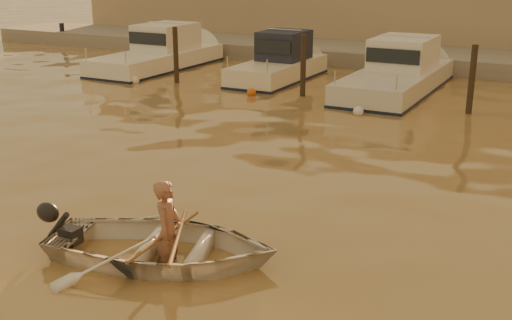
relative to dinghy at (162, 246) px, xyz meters
The scene contains 15 objects.
dinghy is the anchor object (origin of this frame).
person 0.27m from the dinghy, 16.33° to the left, with size 0.58×0.38×1.58m, color #8E5D47.
outboard_motor 1.50m from the dinghy, 163.67° to the right, with size 0.90×0.40×0.70m, color black, non-canonical shape.
oar_port 0.31m from the dinghy, 16.33° to the left, with size 0.06×0.06×2.10m, color brown.
oar_starboard 0.18m from the dinghy, 16.33° to the left, with size 0.06×0.06×2.10m, color brown.
moored_boat_0 17.62m from the dinghy, 126.46° to the left, with size 2.32×7.35×1.75m, color white, non-canonical shape.
moored_boat_1 15.03m from the dinghy, 109.42° to the left, with size 1.91×5.80×1.75m, color #EBE2C5, non-canonical shape.
moored_boat_2 14.19m from the dinghy, 92.10° to the left, with size 2.35×7.84×1.75m, color beige, non-canonical shape.
piling_0 14.42m from the dinghy, 123.81° to the left, with size 0.18×0.18×2.20m, color #2D2319.
piling_1 12.36m from the dinghy, 104.15° to the left, with size 0.18×0.18×2.20m, color #2D2319.
piling_2 12.20m from the dinghy, 79.20° to the left, with size 0.18×0.18×2.20m, color #2D2319.
fender_a 14.53m from the dinghy, 129.74° to the left, with size 0.30×0.30×0.30m, color silver.
fender_b 12.15m from the dinghy, 111.99° to the left, with size 0.30×0.30×0.30m, color #C65A17.
fender_c 10.31m from the dinghy, 92.84° to the left, with size 0.30×0.30×0.30m, color silver.
quay 19.83m from the dinghy, 82.81° to the left, with size 52.00×4.00×1.00m, color gray.
Camera 1 is at (2.86, -5.26, 4.38)m, focal length 45.00 mm.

